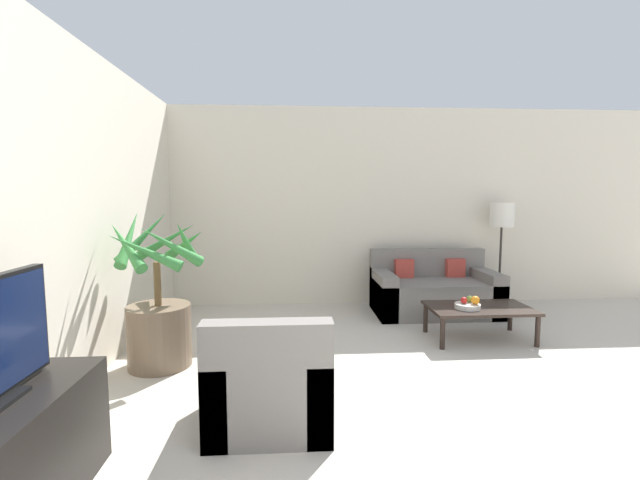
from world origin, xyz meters
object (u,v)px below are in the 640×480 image
Objects in this scene: potted_palm at (159,314)px; orange_fruit at (475,300)px; armchair at (270,385)px; ottoman at (281,353)px; apple_green at (470,299)px; fruit_bowl at (467,306)px; coffee_table at (479,310)px; floor_lamp at (502,220)px; apple_red at (464,300)px; sofa_loveseat at (434,292)px.

potted_palm is 15.94× the size of orange_fruit.
orange_fruit is 0.11× the size of armchair.
armchair reaches higher than orange_fruit.
apple_green is at bearing 21.88° from ottoman.
potted_palm is 1.14m from ottoman.
potted_palm reaches higher than fruit_bowl.
coffee_table is at bearing 36.15° from armchair.
potted_palm is at bearing -170.82° from coffee_table.
coffee_table is 12.10× the size of orange_fruit.
ottoman is (1.07, -0.28, -0.28)m from potted_palm.
floor_lamp is 5.45× the size of fruit_bowl.
coffee_table is at bearing 21.23° from fruit_bowl.
apple_green is (-0.11, -0.00, 0.12)m from coffee_table.
coffee_table is 0.23m from apple_red.
ottoman is at bearing -144.20° from floor_lamp.
sofa_loveseat reaches higher than ottoman.
sofa_loveseat is 1.08× the size of floor_lamp.
sofa_loveseat is at bearing -163.62° from floor_lamp.
floor_lamp is 1.91m from fruit_bowl.
fruit_bowl is 0.10m from orange_fruit.
sofa_loveseat is at bearing 92.79° from orange_fruit.
fruit_bowl is at bearing 154.88° from orange_fruit.
potted_palm is at bearing -172.24° from orange_fruit.
floor_lamp is 2.20× the size of ottoman.
orange_fruit is (0.02, -0.09, 0.01)m from apple_green.
orange_fruit reaches higher than coffee_table.
sofa_loveseat reaches higher than armchair.
coffee_table is at bearing 14.98° from apple_red.
apple_green is (0.03, -1.03, 0.16)m from sofa_loveseat.
potted_palm reaches higher than coffee_table.
apple_green is at bearing 103.45° from orange_fruit.
potted_palm reaches higher than orange_fruit.
floor_lamp is 1.81× the size of armchair.
sofa_loveseat is at bearing 97.75° from coffee_table.
orange_fruit reaches higher than apple_green.
sofa_loveseat is 17.49× the size of orange_fruit.
potted_palm is 1.47m from armchair.
ottoman is at bearing -136.53° from sofa_loveseat.
floor_lamp is 1.34× the size of coffee_table.
apple_green is at bearing 52.43° from fruit_bowl.
ottoman reaches higher than coffee_table.
ottoman is at bearing -14.45° from potted_palm.
fruit_bowl is at bearing 8.53° from potted_palm.
apple_green is at bearing -88.17° from sofa_loveseat.
ottoman is (0.05, 0.75, -0.07)m from armchair.
coffee_table is at bearing 20.84° from ottoman.
armchair is (-1.99, -1.54, -0.17)m from apple_green.
orange_fruit is at bearing 19.34° from ottoman.
sofa_loveseat is 1.10m from fruit_bowl.
potted_palm reaches higher than sofa_loveseat.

